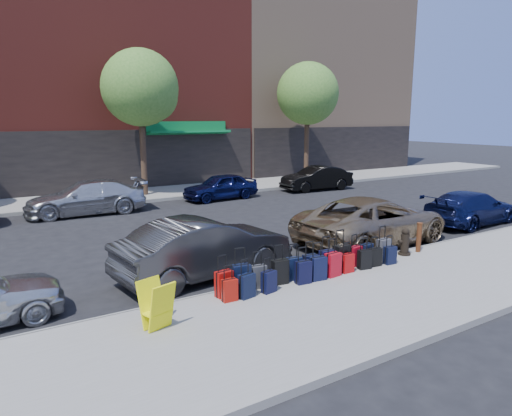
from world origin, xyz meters
TOP-DOWN VIEW (x-y plane):
  - ground at (0.00, 0.00)m, footprint 120.00×120.00m
  - sidewalk_near at (0.00, -6.50)m, footprint 60.00×4.00m
  - sidewalk_far at (0.00, 10.00)m, footprint 60.00×4.00m
  - curb_near at (0.00, -4.48)m, footprint 60.00×0.08m
  - curb_far at (0.00, 7.98)m, footprint 60.00×0.08m
  - building_center at (0.00, 17.99)m, footprint 17.00×12.85m
  - building_right at (16.00, 17.99)m, footprint 15.00×12.12m
  - tree_center at (0.64, 9.50)m, footprint 3.80×3.80m
  - tree_right at (11.14, 9.50)m, footprint 3.80×3.80m
  - suitcase_front_0 at (-2.44, -4.82)m, footprint 0.41×0.26m
  - suitcase_front_1 at (-1.99, -4.80)m, footprint 0.46×0.29m
  - suitcase_front_2 at (-1.53, -4.80)m, footprint 0.39×0.25m
  - suitcase_front_3 at (-0.95, -4.84)m, footprint 0.41×0.25m
  - suitcase_front_4 at (-0.48, -4.78)m, footprint 0.39×0.25m
  - suitcase_front_5 at (0.01, -4.79)m, footprint 0.39×0.25m
  - suitcase_front_6 at (0.54, -4.81)m, footprint 0.41×0.25m
  - suitcase_front_7 at (1.02, -4.81)m, footprint 0.45×0.26m
  - suitcase_front_8 at (1.55, -4.78)m, footprint 0.38×0.24m
  - suitcase_front_9 at (1.96, -4.79)m, footprint 0.39×0.25m
  - suitcase_front_10 at (2.57, -4.83)m, footprint 0.42×0.25m
  - suitcase_back_0 at (-2.47, -5.12)m, footprint 0.34×0.21m
  - suitcase_back_1 at (-2.06, -5.16)m, footprint 0.40×0.28m
  - suitcase_back_2 at (-1.47, -5.15)m, footprint 0.37×0.26m
  - suitcase_back_4 at (-0.45, -5.11)m, footprint 0.39×0.25m
  - suitcase_back_5 at (0.00, -5.10)m, footprint 0.41×0.27m
  - suitcase_back_6 at (0.49, -5.09)m, footprint 0.42×0.27m
  - suitcase_back_7 at (1.00, -5.07)m, footprint 0.33×0.20m
  - suitcase_back_8 at (1.57, -5.10)m, footprint 0.37×0.26m
  - suitcase_back_9 at (1.98, -5.07)m, footprint 0.36×0.24m
  - suitcase_back_10 at (2.46, -5.17)m, footprint 0.34×0.22m
  - fire_hydrant at (3.48, -4.79)m, footprint 0.41×0.36m
  - bollard at (4.06, -4.81)m, footprint 0.16×0.16m
  - display_rack at (-4.25, -5.55)m, footprint 0.65×0.69m
  - car_near_1 at (-2.05, -3.04)m, footprint 4.85×2.24m
  - car_near_2 at (3.95, -3.07)m, footprint 5.76×3.02m
  - car_near_3 at (9.26, -3.06)m, footprint 4.55×2.03m
  - car_far_1 at (-2.97, 6.73)m, footprint 5.03×2.25m
  - car_far_2 at (3.56, 6.91)m, footprint 3.95×1.84m
  - car_far_3 at (9.58, 6.70)m, footprint 4.23×1.74m

SIDE VIEW (x-z plane):
  - ground at x=0.00m, z-range 0.00..0.00m
  - sidewalk_near at x=0.00m, z-range 0.00..0.15m
  - sidewalk_far at x=0.00m, z-range 0.00..0.15m
  - curb_near at x=0.00m, z-range 0.00..0.15m
  - curb_far at x=0.00m, z-range 0.00..0.15m
  - suitcase_back_10 at x=2.46m, z-range 0.00..0.79m
  - suitcase_back_7 at x=1.00m, z-range 0.00..0.79m
  - suitcase_back_0 at x=-2.47m, z-range 0.00..0.79m
  - suitcase_back_9 at x=1.98m, z-range 0.00..0.79m
  - suitcase_back_2 at x=-1.47m, z-range 0.00..0.80m
  - suitcase_back_8 at x=1.57m, z-range 0.00..0.82m
  - suitcase_front_8 at x=1.55m, z-range -0.01..0.85m
  - suitcase_back_1 at x=-2.06m, z-range -0.01..0.86m
  - suitcase_front_9 at x=1.96m, z-range -0.01..0.86m
  - suitcase_front_2 at x=-1.53m, z-range -0.01..0.86m
  - suitcase_back_4 at x=-0.45m, z-range -0.02..0.87m
  - suitcase_front_5 at x=0.01m, z-range -0.02..0.87m
  - suitcase_front_4 at x=-0.48m, z-range -0.02..0.88m
  - suitcase_back_5 at x=0.00m, z-range -0.03..0.91m
  - suitcase_front_0 at x=-2.44m, z-range -0.02..0.91m
  - suitcase_front_6 at x=0.54m, z-range -0.03..0.92m
  - suitcase_front_3 at x=-0.95m, z-range -0.03..0.92m
  - suitcase_back_6 at x=0.49m, z-range -0.03..0.93m
  - suitcase_front_10 at x=2.57m, z-range -0.03..0.94m
  - suitcase_front_1 at x=-1.99m, z-range -0.04..0.99m
  - suitcase_front_7 at x=1.02m, z-range -0.05..1.01m
  - fire_hydrant at x=3.48m, z-range 0.12..0.91m
  - bollard at x=4.06m, z-range 0.16..1.04m
  - display_rack at x=-4.25m, z-range 0.14..1.06m
  - car_near_3 at x=9.26m, z-range 0.00..1.29m
  - car_far_2 at x=3.56m, z-range 0.00..1.31m
  - car_far_3 at x=9.58m, z-range 0.00..1.36m
  - car_far_1 at x=-2.97m, z-range 0.00..1.43m
  - car_near_1 at x=-2.05m, z-range 0.00..1.54m
  - car_near_2 at x=3.95m, z-range 0.00..1.55m
  - tree_center at x=0.64m, z-range 1.78..9.05m
  - tree_right at x=11.14m, z-range 1.78..9.05m
  - building_right at x=16.00m, z-range -0.02..17.98m
  - building_center at x=0.00m, z-range -0.02..19.98m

